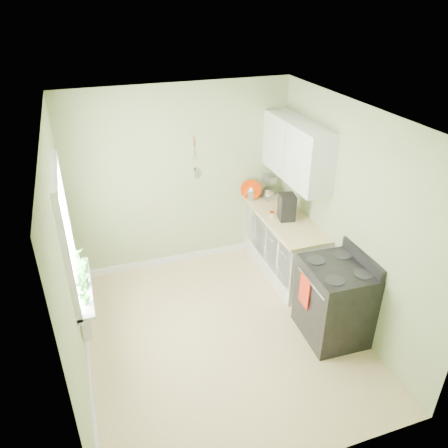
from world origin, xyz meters
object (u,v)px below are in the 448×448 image
object	(u,v)px
stove	(334,301)
stand_mixer	(267,186)
coffee_maker	(287,208)
kettle	(251,193)

from	to	relation	value
stove	stand_mixer	bearing A→B (deg)	88.66
stand_mixer	coffee_maker	xyz separation A→B (m)	(-0.05, -0.77, -0.00)
stand_mixer	kettle	bearing A→B (deg)	-175.75
stand_mixer	coffee_maker	distance (m)	0.77
stand_mixer	coffee_maker	world-z (taller)	stand_mixer
coffee_maker	kettle	bearing A→B (deg)	106.76
stove	coffee_maker	size ratio (longest dim) A/B	3.01
coffee_maker	stand_mixer	bearing A→B (deg)	86.14
stand_mixer	kettle	xyz separation A→B (m)	(-0.28, -0.02, -0.08)
stove	kettle	world-z (taller)	kettle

